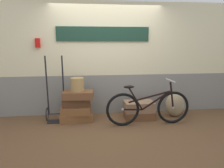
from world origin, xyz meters
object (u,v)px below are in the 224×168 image
at_px(suitcase_3, 78,95).
at_px(wicker_basket, 77,84).
at_px(burlap_sack, 175,105).
at_px(suitcase_5, 139,106).
at_px(suitcase_0, 76,117).
at_px(bicycle, 148,108).
at_px(suitcase_2, 77,102).
at_px(suitcase_1, 76,110).
at_px(suitcase_4, 139,115).
at_px(luggage_trolley, 56,106).

bearing_deg(suitcase_3, wicker_basket, 126.24).
bearing_deg(burlap_sack, suitcase_3, -179.08).
height_order(suitcase_3, suitcase_5, suitcase_3).
height_order(suitcase_0, wicker_basket, wicker_basket).
distance_m(suitcase_3, bicycle, 1.49).
relative_size(suitcase_2, wicker_basket, 2.08).
height_order(suitcase_1, suitcase_2, suitcase_2).
relative_size(suitcase_4, bicycle, 0.37).
xyz_separation_m(suitcase_0, bicycle, (1.47, -0.42, 0.28)).
height_order(suitcase_5, wicker_basket, wicker_basket).
relative_size(suitcase_2, luggage_trolley, 0.42).
bearing_deg(burlap_sack, suitcase_4, -177.81).
relative_size(suitcase_1, suitcase_2, 1.05).
bearing_deg(bicycle, suitcase_4, 102.18).
height_order(wicker_basket, burlap_sack, wicker_basket).
height_order(suitcase_2, wicker_basket, wicker_basket).
distance_m(wicker_basket, burlap_sack, 2.25).
relative_size(suitcase_5, luggage_trolley, 0.46).
distance_m(suitcase_3, luggage_trolley, 0.55).
relative_size(burlap_sack, bicycle, 0.32).
distance_m(suitcase_0, burlap_sack, 2.24).
bearing_deg(suitcase_0, bicycle, -19.16).
xyz_separation_m(suitcase_5, wicker_basket, (-1.35, 0.01, 0.53)).
bearing_deg(suitcase_4, suitcase_3, -179.55).
bearing_deg(bicycle, suitcase_1, 165.09).
bearing_deg(suitcase_5, burlap_sack, 0.78).
xyz_separation_m(suitcase_0, suitcase_1, (0.00, -0.03, 0.16)).
distance_m(suitcase_2, bicycle, 1.52).
xyz_separation_m(suitcase_1, wicker_basket, (0.04, 0.03, 0.55)).
bearing_deg(suitcase_5, suitcase_3, -179.55).
xyz_separation_m(suitcase_5, luggage_trolley, (-1.81, 0.05, 0.06)).
xyz_separation_m(suitcase_3, wicker_basket, (-0.02, 0.03, 0.22)).
height_order(luggage_trolley, burlap_sack, luggage_trolley).
xyz_separation_m(suitcase_4, burlap_sack, (0.84, 0.03, 0.20)).
relative_size(wicker_basket, luggage_trolley, 0.20).
xyz_separation_m(suitcase_0, suitcase_2, (0.01, -0.01, 0.33)).
distance_m(suitcase_2, wicker_basket, 0.39).
xyz_separation_m(wicker_basket, luggage_trolley, (-0.47, 0.04, -0.47)).
height_order(suitcase_3, suitcase_4, suitcase_3).
distance_m(suitcase_1, suitcase_4, 1.40).
xyz_separation_m(suitcase_0, burlap_sack, (2.23, 0.01, 0.19)).
bearing_deg(wicker_basket, suitcase_4, -0.96).
distance_m(suitcase_1, suitcase_3, 0.34).
xyz_separation_m(luggage_trolley, burlap_sack, (2.66, -0.03, -0.05)).
bearing_deg(luggage_trolley, suitcase_1, -9.04).
distance_m(suitcase_4, burlap_sack, 0.86).
height_order(suitcase_4, burlap_sack, burlap_sack).
xyz_separation_m(suitcase_2, burlap_sack, (2.22, 0.02, -0.14)).
distance_m(suitcase_2, suitcase_4, 1.42).
bearing_deg(suitcase_0, suitcase_3, -27.71).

